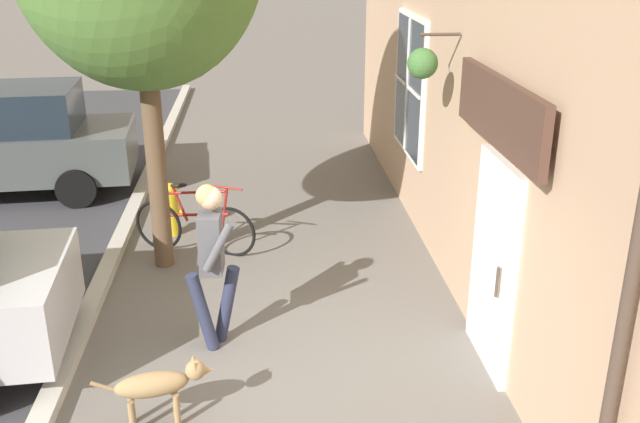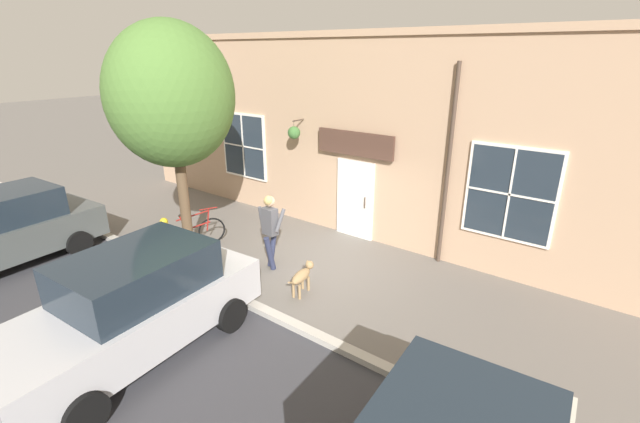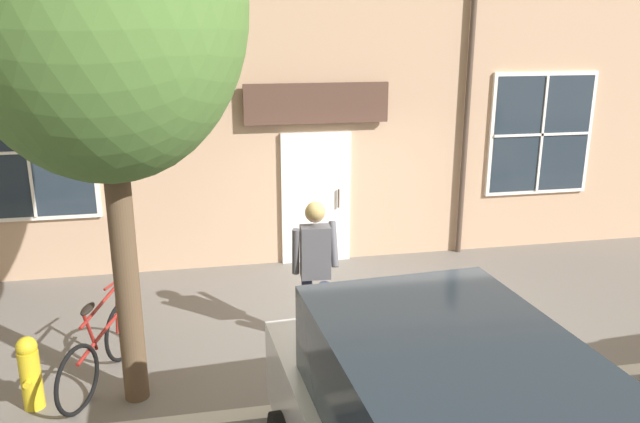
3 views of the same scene
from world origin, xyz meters
The scene contains 8 objects.
ground_plane centered at (0.00, 0.00, 0.00)m, with size 90.00×90.00×0.00m, color #66605B.
storefront_facade centered at (-2.34, -0.01, 2.60)m, with size 0.95×18.00×5.21m.
pedestrian_walking centered at (0.54, -0.74, 1.07)m, with size 0.55×0.56×1.77m.
dog_on_leash centered at (0.95, 0.53, 0.40)m, with size 1.03×0.34×0.61m.
street_tree_by_curb centered at (1.35, -2.77, 3.74)m, with size 2.82×2.53×5.38m.
leaning_bicycle centered at (0.93, -3.11, 0.38)m, with size 1.65×0.66×1.00m.
parked_car_mid_block centered at (4.04, -0.46, 0.88)m, with size 4.41×2.16×1.75m.
fire_hydrant centered at (1.30, -3.73, 0.40)m, with size 0.34×0.20×0.77m.
Camera 2 is at (6.93, 5.52, 4.73)m, focal length 24.00 mm.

